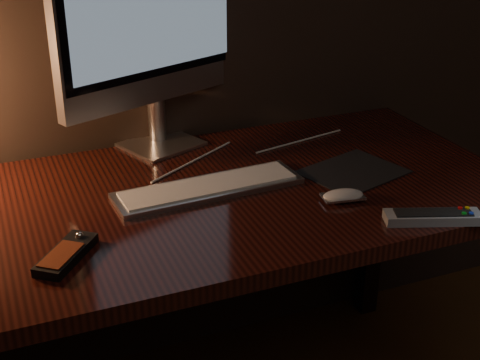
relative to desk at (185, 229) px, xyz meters
name	(u,v)px	position (x,y,z in m)	size (l,w,h in m)	color
desk	(185,229)	(0.00, 0.00, 0.00)	(1.60, 0.75, 0.75)	black
monitor	(155,12)	(0.02, 0.26, 0.50)	(0.57, 0.26, 0.63)	silver
keyboard	(209,187)	(0.04, -0.06, 0.14)	(0.46, 0.13, 0.02)	silver
mousepad	(353,172)	(0.43, -0.10, 0.13)	(0.24, 0.19, 0.00)	black
mouse	(343,197)	(0.32, -0.23, 0.14)	(0.10, 0.05, 0.02)	white
media_remote	(66,254)	(-0.32, -0.25, 0.14)	(0.15, 0.16, 0.03)	black
tv_remote	(433,217)	(0.45, -0.40, 0.14)	(0.22, 0.12, 0.03)	gray
cable	(250,152)	(0.23, 0.12, 0.13)	(0.01, 0.01, 0.64)	white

